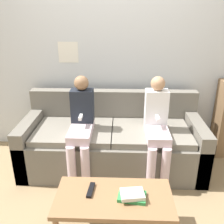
{
  "coord_description": "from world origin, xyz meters",
  "views": [
    {
      "loc": [
        0.09,
        -2.04,
        1.73
      ],
      "look_at": [
        0.0,
        0.4,
        0.73
      ],
      "focal_mm": 40.0,
      "sensor_mm": 36.0,
      "label": 1
    }
  ],
  "objects_px": {
    "person_left": "(81,124)",
    "person_right": "(157,125)",
    "couch": "(112,142)",
    "coffee_table": "(114,201)",
    "tv_remote": "(91,190)"
  },
  "relations": [
    {
      "from": "coffee_table",
      "to": "person_right",
      "type": "xyz_separation_m",
      "value": [
        0.42,
        0.83,
        0.27
      ]
    },
    {
      "from": "person_left",
      "to": "person_right",
      "type": "relative_size",
      "value": 1.0
    },
    {
      "from": "couch",
      "to": "person_left",
      "type": "relative_size",
      "value": 1.84
    },
    {
      "from": "couch",
      "to": "person_right",
      "type": "xyz_separation_m",
      "value": [
        0.47,
        -0.2,
        0.32
      ]
    },
    {
      "from": "coffee_table",
      "to": "tv_remote",
      "type": "relative_size",
      "value": 5.28
    },
    {
      "from": "person_left",
      "to": "person_right",
      "type": "height_order",
      "value": "same"
    },
    {
      "from": "person_left",
      "to": "coffee_table",
      "type": "bearing_deg",
      "value": -65.97
    },
    {
      "from": "person_left",
      "to": "couch",
      "type": "bearing_deg",
      "value": 32.06
    },
    {
      "from": "coffee_table",
      "to": "person_left",
      "type": "bearing_deg",
      "value": 114.03
    },
    {
      "from": "coffee_table",
      "to": "person_left",
      "type": "relative_size",
      "value": 0.83
    },
    {
      "from": "couch",
      "to": "person_left",
      "type": "xyz_separation_m",
      "value": [
        -0.32,
        -0.2,
        0.33
      ]
    },
    {
      "from": "person_left",
      "to": "person_right",
      "type": "distance_m",
      "value": 0.8
    },
    {
      "from": "person_left",
      "to": "person_right",
      "type": "xyz_separation_m",
      "value": [
        0.8,
        -0.0,
        -0.0
      ]
    },
    {
      "from": "person_left",
      "to": "tv_remote",
      "type": "xyz_separation_m",
      "value": [
        0.19,
        -0.78,
        -0.21
      ]
    },
    {
      "from": "person_right",
      "to": "couch",
      "type": "bearing_deg",
      "value": 156.75
    }
  ]
}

